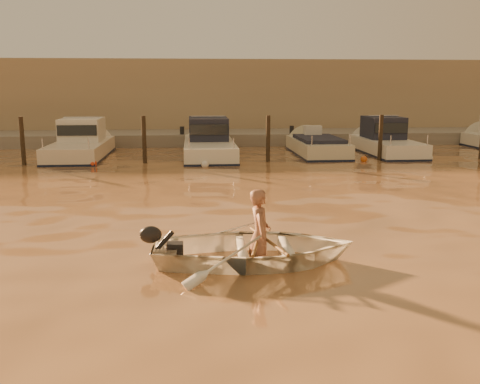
{
  "coord_description": "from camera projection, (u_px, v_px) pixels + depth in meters",
  "views": [
    {
      "loc": [
        -3.5,
        -9.07,
        3.28
      ],
      "look_at": [
        -2.36,
        3.46,
        0.75
      ],
      "focal_mm": 40.0,
      "sensor_mm": 36.0,
      "label": 1
    }
  ],
  "objects": [
    {
      "name": "person",
      "position": [
        260.0,
        234.0,
        9.96
      ],
      "size": [
        0.42,
        0.63,
        1.7
      ],
      "primitive_type": "imported",
      "rotation": [
        0.0,
        0.0,
        1.55
      ],
      "color": "#905D48",
      "rests_on": "dinghy"
    },
    {
      "name": "waterfront_building",
      "position": [
        243.0,
        98.0,
        35.71
      ],
      "size": [
        46.0,
        7.0,
        4.8
      ],
      "primitive_type": "cube",
      "color": "#9E8466",
      "rests_on": "quay"
    },
    {
      "name": "quay",
      "position": [
        252.0,
        140.0,
        30.78
      ],
      "size": [
        52.0,
        4.0,
        1.0
      ],
      "primitive_type": "cube",
      "color": "gray",
      "rests_on": "ground_plane"
    },
    {
      "name": "oar_starboard",
      "position": [
        257.0,
        241.0,
        9.98
      ],
      "size": [
        0.46,
        2.07,
        0.13
      ],
      "primitive_type": "cylinder",
      "rotation": [
        1.54,
        0.0,
        -0.19
      ],
      "color": "brown",
      "rests_on": "dinghy"
    },
    {
      "name": "piling_3",
      "position": [
        380.0,
        140.0,
        23.54
      ],
      "size": [
        0.18,
        0.18,
        2.2
      ],
      "primitive_type": "cylinder",
      "color": "#2D2319",
      "rests_on": "ground_plane"
    },
    {
      "name": "moored_boat_3",
      "position": [
        317.0,
        150.0,
        25.62
      ],
      "size": [
        2.1,
        6.05,
        0.95
      ],
      "primitive_type": null,
      "color": "beige",
      "rests_on": "ground_plane"
    },
    {
      "name": "piling_0",
      "position": [
        23.0,
        143.0,
        22.18
      ],
      "size": [
        0.18,
        0.18,
        2.2
      ],
      "primitive_type": "cylinder",
      "color": "#2D2319",
      "rests_on": "ground_plane"
    },
    {
      "name": "fender_d",
      "position": [
        364.0,
        159.0,
        23.24
      ],
      "size": [
        0.3,
        0.3,
        0.3
      ],
      "primitive_type": "sphere",
      "color": "#C45417",
      "rests_on": "ground_plane"
    },
    {
      "name": "ground_plane",
      "position": [
        385.0,
        267.0,
        9.82
      ],
      "size": [
        160.0,
        160.0,
        0.0
      ],
      "primitive_type": "plane",
      "color": "#8F5E39",
      "rests_on": "ground"
    },
    {
      "name": "piling_2",
      "position": [
        268.0,
        141.0,
        23.1
      ],
      "size": [
        0.18,
        0.18,
        2.2
      ],
      "primitive_type": "cylinder",
      "color": "#2D2319",
      "rests_on": "ground_plane"
    },
    {
      "name": "oar_port",
      "position": [
        268.0,
        240.0,
        9.99
      ],
      "size": [
        0.46,
        2.07,
        0.13
      ],
      "primitive_type": "cylinder",
      "rotation": [
        1.54,
        0.0,
        0.19
      ],
      "color": "brown",
      "rests_on": "dinghy"
    },
    {
      "name": "fender_b",
      "position": [
        93.0,
        164.0,
        21.94
      ],
      "size": [
        0.3,
        0.3,
        0.3
      ],
      "primitive_type": "sphere",
      "color": "red",
      "rests_on": "ground_plane"
    },
    {
      "name": "moored_boat_2",
      "position": [
        209.0,
        142.0,
        25.08
      ],
      "size": [
        2.28,
        7.63,
        1.75
      ],
      "primitive_type": null,
      "color": "white",
      "rests_on": "ground_plane"
    },
    {
      "name": "moored_boat_1",
      "position": [
        80.0,
        144.0,
        24.55
      ],
      "size": [
        2.29,
        6.8,
        1.75
      ],
      "primitive_type": null,
      "color": "beige",
      "rests_on": "ground_plane"
    },
    {
      "name": "dinghy",
      "position": [
        254.0,
        248.0,
        10.0
      ],
      "size": [
        3.83,
        2.77,
        0.78
      ],
      "primitive_type": "imported",
      "rotation": [
        0.0,
        0.0,
        1.55
      ],
      "color": "white",
      "rests_on": "ground_plane"
    },
    {
      "name": "piling_1",
      "position": [
        144.0,
        142.0,
        22.63
      ],
      "size": [
        0.18,
        0.18,
        2.2
      ],
      "primitive_type": "cylinder",
      "color": "#2D2319",
      "rests_on": "ground_plane"
    },
    {
      "name": "fender_e",
      "position": [
        430.0,
        158.0,
        23.55
      ],
      "size": [
        0.3,
        0.3,
        0.3
      ],
      "primitive_type": "sphere",
      "color": "white",
      "rests_on": "ground_plane"
    },
    {
      "name": "moored_boat_4",
      "position": [
        386.0,
        141.0,
        25.84
      ],
      "size": [
        2.07,
        6.44,
        1.75
      ],
      "primitive_type": null,
      "color": "white",
      "rests_on": "ground_plane"
    },
    {
      "name": "fender_c",
      "position": [
        205.0,
        165.0,
        21.68
      ],
      "size": [
        0.3,
        0.3,
        0.3
      ],
      "primitive_type": "sphere",
      "color": "white",
      "rests_on": "ground_plane"
    },
    {
      "name": "outboard_motor",
      "position": [
        174.0,
        250.0,
        9.9
      ],
      "size": [
        0.91,
        0.42,
        0.7
      ],
      "primitive_type": null,
      "rotation": [
        0.0,
        0.0,
        -0.02
      ],
      "color": "black",
      "rests_on": "dinghy"
    }
  ]
}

